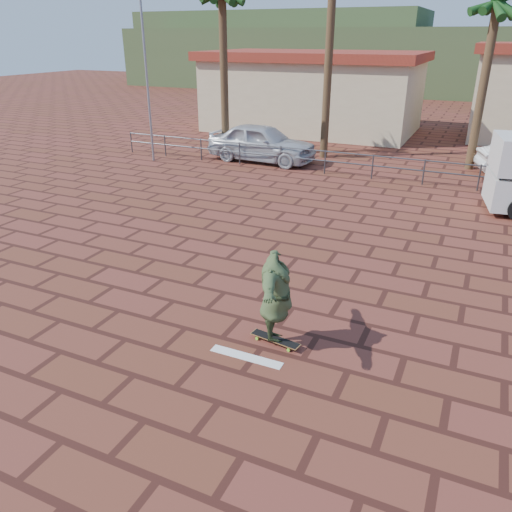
{
  "coord_description": "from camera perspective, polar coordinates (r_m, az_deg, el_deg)",
  "views": [
    {
      "loc": [
        4.03,
        -8.01,
        5.4
      ],
      "look_at": [
        -0.29,
        1.37,
        0.8
      ],
      "focal_mm": 35.0,
      "sensor_mm": 36.0,
      "label": 1
    }
  ],
  "objects": [
    {
      "name": "flagpole",
      "position": [
        23.57,
        -12.33,
        21.66
      ],
      "size": [
        1.3,
        0.1,
        8.0
      ],
      "color": "gray",
      "rests_on": "ground"
    },
    {
      "name": "car_silver",
      "position": [
        23.46,
        0.67,
        12.83
      ],
      "size": [
        5.09,
        2.24,
        1.7
      ],
      "primitive_type": "imported",
      "rotation": [
        0.0,
        0.0,
        1.52
      ],
      "color": "#B7B9BE",
      "rests_on": "ground"
    },
    {
      "name": "guardrail",
      "position": [
        20.95,
        13.21,
        10.37
      ],
      "size": [
        24.06,
        0.06,
        1.0
      ],
      "color": "#47494F",
      "rests_on": "ground"
    },
    {
      "name": "building_west",
      "position": [
        31.79,
        6.55,
        18.23
      ],
      "size": [
        12.6,
        7.6,
        4.5
      ],
      "color": "beige",
      "rests_on": "ground"
    },
    {
      "name": "skateboarder",
      "position": [
        9.17,
        2.3,
        -4.79
      ],
      "size": [
        1.3,
        2.25,
        1.77
      ],
      "primitive_type": "imported",
      "rotation": [
        0.0,
        0.0,
        1.92
      ],
      "color": "#3A4B28",
      "rests_on": "longboard"
    },
    {
      "name": "ground",
      "position": [
        10.47,
        -1.72,
        -7.05
      ],
      "size": [
        120.0,
        120.0,
        0.0
      ],
      "primitive_type": "plane",
      "color": "maroon",
      "rests_on": "ground"
    },
    {
      "name": "longboard",
      "position": [
        9.64,
        2.21,
        -9.5
      ],
      "size": [
        1.04,
        0.37,
        0.1
      ],
      "rotation": [
        0.0,
        0.0,
        -0.15
      ],
      "color": "olive",
      "rests_on": "ground"
    },
    {
      "name": "paint_stripe",
      "position": [
        9.3,
        -1.12,
        -11.44
      ],
      "size": [
        1.4,
        0.22,
        0.01
      ],
      "primitive_type": "cube",
      "color": "white",
      "rests_on": "ground"
    },
    {
      "name": "hill_front",
      "position": [
        58.2,
        22.15,
        20.03
      ],
      "size": [
        70.0,
        18.0,
        6.0
      ],
      "primitive_type": "cube",
      "color": "#384C28",
      "rests_on": "ground"
    },
    {
      "name": "hill_back",
      "position": [
        69.11,
        2.83,
        22.82
      ],
      "size": [
        35.0,
        14.0,
        8.0
      ],
      "primitive_type": "cube",
      "color": "#384C28",
      "rests_on": "ground"
    },
    {
      "name": "palm_center",
      "position": [
        23.53,
        25.84,
        24.23
      ],
      "size": [
        2.4,
        2.4,
        7.75
      ],
      "color": "brown",
      "rests_on": "ground"
    }
  ]
}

